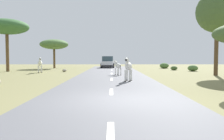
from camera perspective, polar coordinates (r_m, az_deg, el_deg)
name	(u,v)px	position (r m, az deg, el deg)	size (l,w,h in m)	color
ground_plane	(118,101)	(8.68, 1.43, -7.63)	(90.00, 90.00, 0.00)	olive
road	(110,100)	(8.68, -0.48, -7.47)	(6.00, 64.00, 0.05)	slate
lane_markings	(110,105)	(7.69, -0.50, -8.64)	(0.16, 56.00, 0.01)	silver
zebra_0	(127,67)	(15.26, 3.72, 0.84)	(0.68, 1.69, 1.62)	silver
zebra_1	(117,66)	(20.56, 1.12, 1.00)	(0.79, 1.35, 1.35)	silver
zebra_2	(39,63)	(25.53, -17.58, 1.58)	(0.87, 1.70, 1.67)	silver
car_0	(107,62)	(35.82, -1.34, 1.89)	(2.11, 4.38, 1.74)	silver
tree_0	(53,44)	(35.75, -14.34, 6.10)	(4.19, 4.19, 4.29)	brown
tree_1	(216,12)	(22.95, 24.17, 12.83)	(3.66, 3.66, 7.46)	#4C3823
tree_5	(5,27)	(29.17, -24.76, 9.59)	(4.88, 4.88, 5.94)	brown
bush_1	(192,68)	(28.74, 18.98, 0.44)	(1.18, 1.07, 0.71)	#4C7038
bush_2	(163,66)	(34.74, 12.45, 1.05)	(1.34, 1.20, 0.80)	#4C7038
bush_3	(173,68)	(30.27, 14.73, 0.45)	(0.87, 0.78, 0.52)	#425B2D
rock_0	(63,70)	(26.42, -11.90, -0.11)	(0.47, 0.41, 0.32)	#A89E8C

